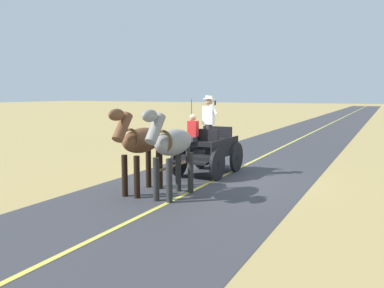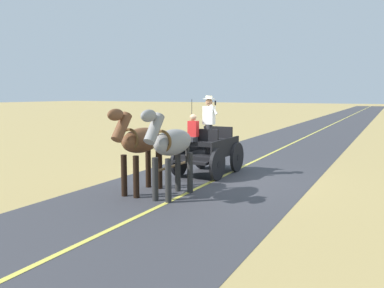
# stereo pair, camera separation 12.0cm
# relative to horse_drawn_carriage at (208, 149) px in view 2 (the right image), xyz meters

# --- Properties ---
(ground_plane) EXTENTS (200.00, 200.00, 0.00)m
(ground_plane) POSITION_rel_horse_drawn_carriage_xyz_m (-0.56, 0.37, -0.82)
(ground_plane) COLOR tan
(road_surface) EXTENTS (5.46, 160.00, 0.01)m
(road_surface) POSITION_rel_horse_drawn_carriage_xyz_m (-0.56, 0.37, -0.81)
(road_surface) COLOR #38383D
(road_surface) RESTS_ON ground
(road_centre_stripe) EXTENTS (0.12, 160.00, 0.00)m
(road_centre_stripe) POSITION_rel_horse_drawn_carriage_xyz_m (-0.56, 0.37, -0.81)
(road_centre_stripe) COLOR #DBCC4C
(road_centre_stripe) RESTS_ON road_surface
(horse_drawn_carriage) EXTENTS (1.46, 4.51, 2.50)m
(horse_drawn_carriage) POSITION_rel_horse_drawn_carriage_xyz_m (0.00, 0.00, 0.00)
(horse_drawn_carriage) COLOR black
(horse_drawn_carriage) RESTS_ON ground
(horse_near_side) EXTENTS (0.58, 2.13, 2.21)m
(horse_near_side) POSITION_rel_horse_drawn_carriage_xyz_m (-0.40, 3.04, 0.51)
(horse_near_side) COLOR gray
(horse_near_side) RESTS_ON ground
(horse_off_side) EXTENTS (0.56, 2.13, 2.21)m
(horse_off_side) POSITION_rel_horse_drawn_carriage_xyz_m (0.53, 3.02, 0.51)
(horse_off_side) COLOR brown
(horse_off_side) RESTS_ON ground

